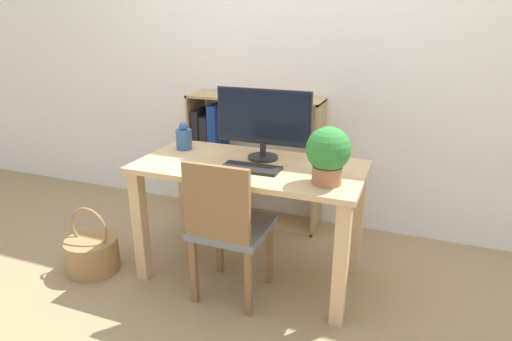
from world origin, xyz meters
The scene contains 10 objects.
ground_plane centered at (0.00, 0.00, 0.00)m, with size 10.00×10.00×0.00m, color #997F5B.
wall_back centered at (0.00, 0.90, 1.30)m, with size 8.00×0.05×2.60m.
desk centered at (0.00, 0.00, 0.58)m, with size 1.29×0.64×0.72m.
monitor centered at (0.04, 0.12, 0.95)m, with size 0.57×0.18×0.41m.
keyboard centered at (0.04, -0.08, 0.73)m, with size 0.33×0.14×0.02m.
vase centered at (-0.50, 0.13, 0.79)m, with size 0.10×0.10×0.17m.
potted_plant centered at (0.47, -0.14, 0.88)m, with size 0.22×0.22×0.29m.
chair centered at (-0.02, -0.27, 0.45)m, with size 0.40×0.40×0.83m.
bookshelf centered at (-0.46, 0.73, 0.45)m, with size 1.00×0.28×0.97m.
basket centered at (-0.94, -0.31, 0.12)m, with size 0.32×0.32×0.43m.
Camera 1 is at (0.86, -2.13, 1.50)m, focal length 30.00 mm.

